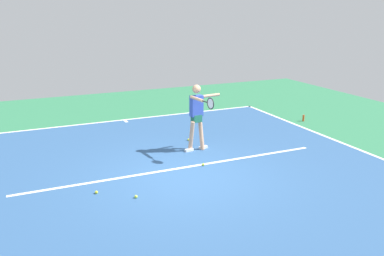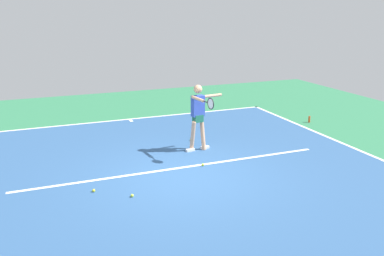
{
  "view_description": "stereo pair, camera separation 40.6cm",
  "coord_description": "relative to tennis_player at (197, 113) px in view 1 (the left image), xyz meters",
  "views": [
    {
      "loc": [
        3.54,
        8.25,
        3.78
      ],
      "look_at": [
        -0.49,
        -0.81,
        0.9
      ],
      "focal_mm": 38.95,
      "sensor_mm": 36.0,
      "label": 1
    },
    {
      "loc": [
        3.16,
        8.41,
        3.78
      ],
      "look_at": [
        -0.49,
        -0.81,
        0.9
      ],
      "focal_mm": 38.95,
      "sensor_mm": 36.0,
      "label": 2
    }
  ],
  "objects": [
    {
      "name": "court_line_service",
      "position": [
        0.99,
        1.05,
        -1.06
      ],
      "size": [
        7.72,
        0.1,
        0.01
      ],
      "primitive_type": "cube",
      "color": "white",
      "rests_on": "ground_plane"
    },
    {
      "name": "tennis_ball_near_player",
      "position": [
        0.35,
        1.13,
        -1.03
      ],
      "size": [
        0.07,
        0.07,
        0.07
      ],
      "primitive_type": "sphere",
      "color": "#C6E53D",
      "rests_on": "ground_plane"
    },
    {
      "name": "tennis_ball_centre_court",
      "position": [
        3.11,
        1.67,
        -1.03
      ],
      "size": [
        0.07,
        0.07,
        0.07
      ],
      "primitive_type": "sphere",
      "color": "yellow",
      "rests_on": "ground_plane"
    },
    {
      "name": "court_surface",
      "position": [
        0.99,
        1.58,
        -1.06
      ],
      "size": [
        10.29,
        11.18,
        0.0
      ],
      "primitive_type": "cube",
      "color": "#2D5484",
      "rests_on": "ground_plane"
    },
    {
      "name": "court_line_baseline_near",
      "position": [
        0.99,
        -3.96,
        -1.06
      ],
      "size": [
        10.29,
        0.1,
        0.01
      ],
      "primitive_type": "cube",
      "color": "white",
      "rests_on": "ground_plane"
    },
    {
      "name": "tennis_player",
      "position": [
        0.0,
        0.0,
        0.0
      ],
      "size": [
        1.09,
        1.24,
        1.83
      ],
      "rotation": [
        0.0,
        0.0,
        0.13
      ],
      "color": "tan",
      "rests_on": "ground_plane"
    },
    {
      "name": "court_line_sideline_left",
      "position": [
        -4.11,
        1.58,
        -1.06
      ],
      "size": [
        0.1,
        11.18,
        0.01
      ],
      "primitive_type": "cube",
      "color": "white",
      "rests_on": "ground_plane"
    },
    {
      "name": "water_bottle",
      "position": [
        -4.62,
        -1.28,
        -0.95
      ],
      "size": [
        0.07,
        0.07,
        0.22
      ],
      "primitive_type": "cylinder",
      "color": "#D84C1E",
      "rests_on": "ground_plane"
    },
    {
      "name": "tennis_ball_far_corner",
      "position": [
        2.4,
        2.21,
        -1.03
      ],
      "size": [
        0.07,
        0.07,
        0.07
      ],
      "primitive_type": "sphere",
      "color": "#C6E53D",
      "rests_on": "ground_plane"
    },
    {
      "name": "ground_plane",
      "position": [
        0.99,
        1.58,
        -1.06
      ],
      "size": [
        21.1,
        21.1,
        0.0
      ],
      "primitive_type": "plane",
      "color": "#2D754C"
    },
    {
      "name": "tennis_ball_by_sideline",
      "position": [
        -0.12,
        -0.88,
        -1.03
      ],
      "size": [
        0.07,
        0.07,
        0.07
      ],
      "primitive_type": "sphere",
      "color": "yellow",
      "rests_on": "ground_plane"
    },
    {
      "name": "court_line_centre_mark",
      "position": [
        0.99,
        -3.76,
        -1.06
      ],
      "size": [
        0.1,
        0.3,
        0.01
      ],
      "primitive_type": "cube",
      "color": "white",
      "rests_on": "ground_plane"
    }
  ]
}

